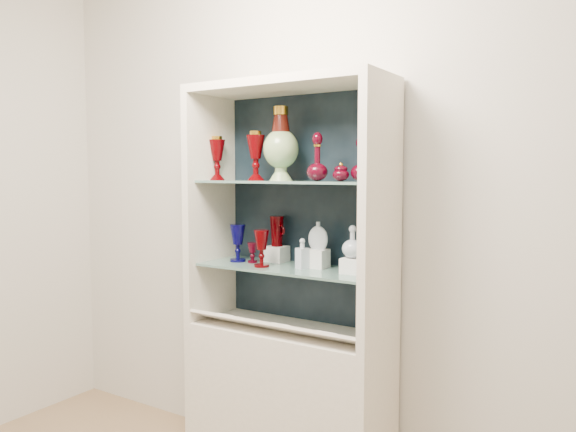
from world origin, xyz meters
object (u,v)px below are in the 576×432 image
Objects in this scene: ruby_goblet_small at (253,253)px; cameo_medallion at (376,238)px; flat_flask at (318,235)px; clear_round_decanter at (352,243)px; pedestal_lamp_left at (217,158)px; cobalt_goblet at (238,243)px; enamel_urn at (281,144)px; pedestal_lamp_right at (256,156)px; ruby_decanter_a at (317,154)px; lidded_bowl at (341,172)px; ruby_goblet_tall at (262,249)px; ruby_pitcher at (277,231)px; clear_square_bottle at (302,253)px; ruby_decanter_b at (361,158)px.

cameo_medallion is (0.67, 0.02, 0.12)m from ruby_goblet_small.
flat_flask is 0.96× the size of clear_round_decanter.
ruby_goblet_small is 0.68m from cameo_medallion.
ruby_goblet_small is at bearing 4.15° from pedestal_lamp_left.
cameo_medallion is (0.76, 0.03, 0.07)m from cobalt_goblet.
ruby_goblet_small is at bearing -176.36° from enamel_urn.
enamel_urn is (0.14, 0.02, 0.06)m from pedestal_lamp_right.
flat_flask reaches higher than cobalt_goblet.
ruby_decanter_a is at bearing -174.32° from cameo_medallion.
lidded_bowl is 0.48× the size of ruby_goblet_tall.
pedestal_lamp_left is 1.26× the size of ruby_goblet_tall.
enamel_urn reaches higher than ruby_goblet_small.
enamel_urn reaches higher than pedestal_lamp_right.
ruby_goblet_small is 0.17m from ruby_pitcher.
pedestal_lamp_left is 1.58× the size of clear_round_decanter.
enamel_urn is at bearing 178.82° from clear_round_decanter.
ruby_decanter_a reaches higher than ruby_goblet_small.
clear_round_decanter is (0.26, 0.01, 0.07)m from clear_square_bottle.
flat_flask is (-0.04, 0.07, -0.39)m from ruby_decanter_a.
enamel_urn is at bearing 3.92° from pedestal_lamp_left.
clear_round_decanter is (0.39, -0.01, -0.46)m from enamel_urn.
ruby_decanter_a is 1.39× the size of ruby_goblet_tall.
cameo_medallion is (0.58, -0.08, 0.01)m from ruby_pitcher.
pedestal_lamp_right is 1.77× the size of flat_flask.
cobalt_goblet is at bearing 176.05° from flat_flask.
ruby_goblet_tall is 1.74× the size of ruby_goblet_small.
ruby_decanter_b is at bearing 1.38° from enamel_urn.
ruby_decanter_b reaches higher than ruby_goblet_tall.
ruby_pitcher reaches higher than cobalt_goblet.
cobalt_goblet is 0.45m from flat_flask.
ruby_decanter_a is at bearing -166.96° from ruby_decanter_b.
clear_square_bottle is at bearing 170.64° from ruby_decanter_a.
clear_round_decanter is at bearing -173.02° from cameo_medallion.
ruby_pitcher is 1.14× the size of flat_flask.
pedestal_lamp_right reaches higher than flat_flask.
ruby_pitcher is at bearing 49.89° from ruby_goblet_small.
ruby_pitcher is at bearing 62.88° from pedestal_lamp_right.
lidded_bowl is at bearing 4.53° from ruby_decanter_a.
ruby_pitcher is (0.30, 0.11, -0.37)m from pedestal_lamp_left.
ruby_goblet_tall is at bearing -171.31° from lidded_bowl.
ruby_decanter_a is 0.47m from cameo_medallion.
ruby_decanter_b is 0.37m from cameo_medallion.
ruby_goblet_tall is at bearing -19.27° from cobalt_goblet.
pedestal_lamp_left reaches higher than ruby_pitcher.
ruby_pitcher is (0.08, 0.10, 0.11)m from ruby_goblet_small.
cobalt_goblet is at bearing 179.15° from lidded_bowl.
ruby_pitcher is 0.59m from cameo_medallion.
enamel_urn reaches higher than clear_square_bottle.
clear_round_decanter is at bearing 9.25° from ruby_decanter_a.
ruby_goblet_tall is at bearing -34.72° from ruby_goblet_small.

